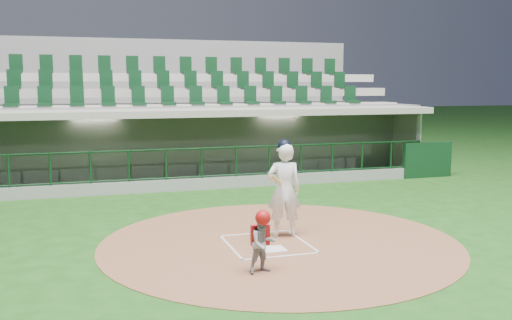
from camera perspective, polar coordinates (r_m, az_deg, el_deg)
The scene contains 8 objects.
ground at distance 11.69m, azimuth 0.67°, elevation -8.08°, with size 120.00×120.00×0.00m, color #184513.
dirt_circle at distance 11.60m, azimuth 2.40°, elevation -8.19°, with size 7.20×7.20×0.01m, color brown.
home_plate at distance 11.04m, azimuth 1.81°, elevation -8.91°, with size 0.43×0.43×0.02m, color white.
batter_box_chalk at distance 11.41m, azimuth 1.14°, elevation -8.39°, with size 1.55×1.80×0.01m.
dugout_structure at distance 18.99m, azimuth -6.23°, elevation 0.93°, with size 16.40×3.70×3.00m.
seating_deck at distance 21.95m, azimuth -8.14°, elevation 2.99°, with size 17.00×6.72×5.15m.
batter at distance 11.79m, azimuth 2.81°, elevation -2.87°, with size 0.93×0.94×2.03m.
catcher at distance 9.64m, azimuth 0.68°, elevation -8.10°, with size 0.54×0.46×1.07m.
Camera 1 is at (-3.47, -10.70, 3.16)m, focal length 40.00 mm.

